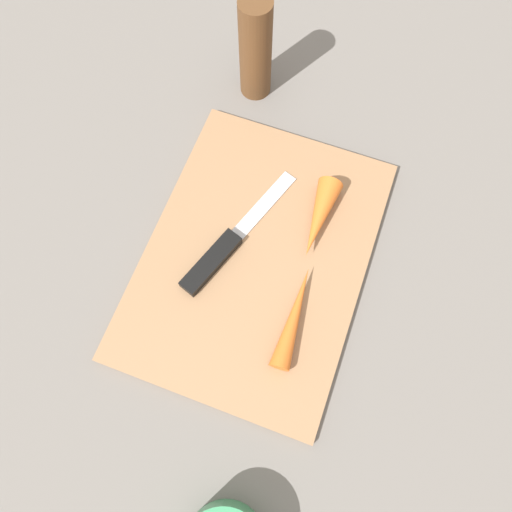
# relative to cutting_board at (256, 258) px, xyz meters

# --- Properties ---
(ground_plane) EXTENTS (1.40, 1.40, 0.00)m
(ground_plane) POSITION_rel_cutting_board_xyz_m (0.00, 0.00, -0.01)
(ground_plane) COLOR slate
(cutting_board) EXTENTS (0.36, 0.26, 0.01)m
(cutting_board) POSITION_rel_cutting_board_xyz_m (0.00, 0.00, 0.00)
(cutting_board) COLOR #99704C
(cutting_board) RESTS_ON ground_plane
(knife) EXTENTS (0.20, 0.08, 0.01)m
(knife) POSITION_rel_cutting_board_xyz_m (-0.02, 0.04, 0.01)
(knife) COLOR #B7B7BC
(knife) RESTS_ON cutting_board
(carrot_long) EXTENTS (0.12, 0.03, 0.02)m
(carrot_long) POSITION_rel_cutting_board_xyz_m (-0.06, -0.07, 0.02)
(carrot_long) COLOR orange
(carrot_long) RESTS_ON cutting_board
(carrot_short) EXTENTS (0.10, 0.03, 0.03)m
(carrot_short) POSITION_rel_cutting_board_xyz_m (0.07, -0.06, 0.02)
(carrot_short) COLOR orange
(carrot_short) RESTS_ON cutting_board
(pepper_grinder) EXTENTS (0.04, 0.04, 0.15)m
(pepper_grinder) POSITION_rel_cutting_board_xyz_m (0.24, 0.09, 0.07)
(pepper_grinder) COLOR brown
(pepper_grinder) RESTS_ON ground_plane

